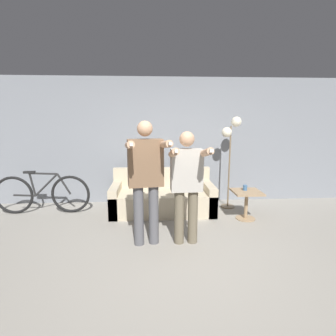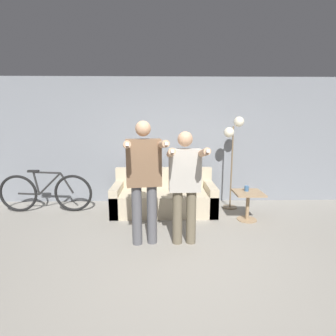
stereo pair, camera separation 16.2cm
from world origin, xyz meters
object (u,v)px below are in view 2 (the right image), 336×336
(cup, at_px, (247,188))
(person_right, at_px, (185,181))
(cat, at_px, (190,164))
(bicycle, at_px, (46,193))
(couch, at_px, (164,198))
(floor_lamp, at_px, (233,138))
(side_table, at_px, (248,200))
(person_left, at_px, (144,174))

(cup, bearing_deg, person_right, -141.72)
(cat, distance_m, cup, 1.24)
(bicycle, bearing_deg, couch, -0.69)
(person_right, height_order, floor_lamp, floor_lamp)
(side_table, height_order, cup, cup)
(couch, distance_m, bicycle, 2.26)
(person_left, height_order, bicycle, person_left)
(person_right, distance_m, bicycle, 2.95)
(person_left, height_order, cup, person_left)
(couch, bearing_deg, person_right, -78.21)
(couch, height_order, cup, couch)
(person_right, distance_m, floor_lamp, 1.91)
(floor_lamp, distance_m, bicycle, 3.75)
(person_right, relative_size, bicycle, 0.91)
(couch, distance_m, side_table, 1.55)
(cat, xyz_separation_m, cup, (0.92, -0.77, -0.32))
(person_right, relative_size, floor_lamp, 0.88)
(cat, xyz_separation_m, side_table, (0.94, -0.83, -0.50))
(person_right, distance_m, cup, 1.53)
(person_left, bearing_deg, side_table, 17.28)
(person_left, relative_size, side_table, 3.39)
(couch, relative_size, floor_lamp, 1.07)
(person_left, bearing_deg, bicycle, 136.26)
(couch, xyz_separation_m, person_right, (0.28, -1.35, 0.67))
(cat, relative_size, bicycle, 0.30)
(person_left, height_order, person_right, person_left)
(floor_lamp, height_order, side_table, floor_lamp)
(cat, distance_m, bicycle, 2.85)
(cup, bearing_deg, cat, 140.26)
(person_left, height_order, cat, person_left)
(floor_lamp, bearing_deg, side_table, -79.15)
(side_table, bearing_deg, bicycle, 172.06)
(cat, bearing_deg, cup, -39.74)
(floor_lamp, relative_size, side_table, 3.53)
(floor_lamp, bearing_deg, cup, -79.56)
(couch, distance_m, floor_lamp, 1.77)
(person_left, xyz_separation_m, floor_lamp, (1.62, 1.52, 0.39))
(person_right, height_order, side_table, person_right)
(person_right, distance_m, side_table, 1.57)
(side_table, xyz_separation_m, bicycle, (-3.73, 0.52, 0.00))
(cat, height_order, side_table, cat)
(couch, distance_m, cat, 0.88)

